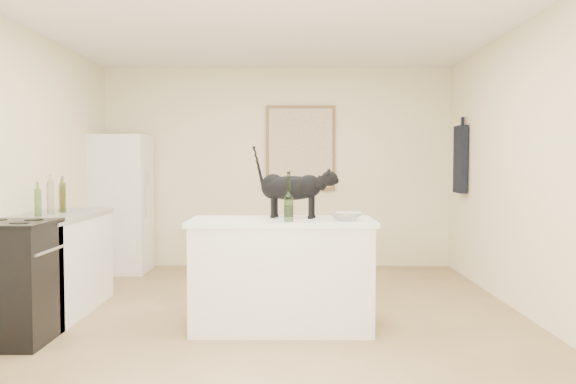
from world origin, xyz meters
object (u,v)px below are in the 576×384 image
at_px(wine_bottle, 289,200).
at_px(fridge, 121,204).
at_px(stove, 10,284).
at_px(glass_bowl, 346,217).
at_px(black_cat, 292,191).

bearing_deg(wine_bottle, fridge, 127.62).
relative_size(stove, wine_bottle, 2.63).
height_order(fridge, wine_bottle, fridge).
height_order(wine_bottle, glass_bowl, wine_bottle).
relative_size(fridge, wine_bottle, 4.97).
distance_m(stove, wine_bottle, 2.21).
bearing_deg(glass_bowl, fridge, 133.94).
height_order(black_cat, glass_bowl, black_cat).
relative_size(fridge, glass_bowl, 6.41).
bearing_deg(fridge, stove, -90.00).
distance_m(fridge, wine_bottle, 3.46).
bearing_deg(fridge, black_cat, -48.83).
bearing_deg(fridge, wine_bottle, -52.38).
relative_size(black_cat, wine_bottle, 1.87).
xyz_separation_m(stove, wine_bottle, (2.11, 0.22, 0.62)).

